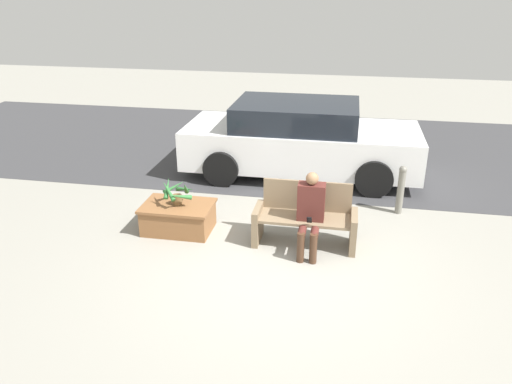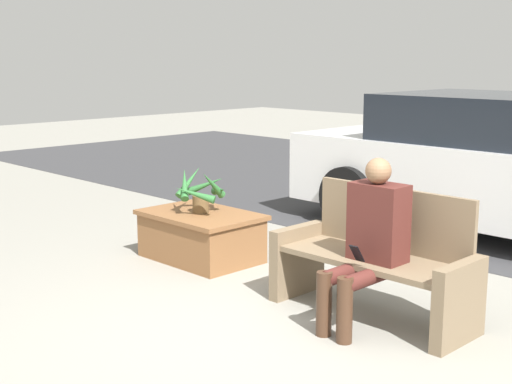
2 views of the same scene
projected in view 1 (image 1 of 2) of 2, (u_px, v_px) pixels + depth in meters
ground_plane at (282, 270)px, 6.62m from camera, size 30.00×30.00×0.00m
road_surface at (313, 148)px, 11.41m from camera, size 20.00×6.00×0.01m
bench at (305, 218)px, 7.15m from camera, size 1.46×0.54×0.89m
person_seated at (310, 210)px, 6.88m from camera, size 0.38×0.62×1.14m
planter_box at (178, 216)px, 7.57m from camera, size 1.06×0.72×0.43m
potted_plant at (177, 192)px, 7.43m from camera, size 0.52×0.54×0.41m
parked_car at (300, 139)px, 9.63m from camera, size 4.45×1.98×1.42m
bollard_post at (401, 189)px, 8.07m from camera, size 0.13×0.13×0.82m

